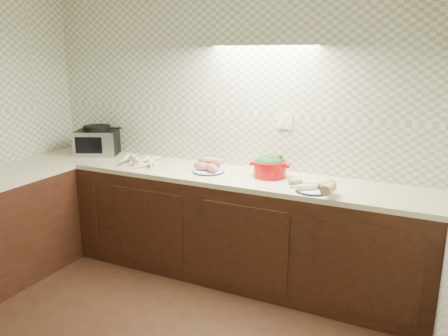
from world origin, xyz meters
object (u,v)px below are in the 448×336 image
at_px(toaster_oven, 98,141).
at_px(dutch_oven, 270,166).
at_px(parsnip_pile, 144,161).
at_px(sweet_potato_plate, 209,167).
at_px(veg_plate, 319,187).
at_px(onion_bowl, 211,163).

xyz_separation_m(toaster_oven, dutch_oven, (1.81, -0.05, -0.04)).
xyz_separation_m(toaster_oven, parsnip_pile, (0.65, -0.14, -0.10)).
xyz_separation_m(sweet_potato_plate, veg_plate, (0.97, -0.15, -0.00)).
height_order(toaster_oven, veg_plate, toaster_oven).
relative_size(dutch_oven, veg_plate, 0.82).
xyz_separation_m(parsnip_pile, onion_bowl, (0.60, 0.14, 0.01)).
bearing_deg(sweet_potato_plate, parsnip_pile, -178.78).
bearing_deg(sweet_potato_plate, toaster_oven, 174.35).
bearing_deg(sweet_potato_plate, dutch_oven, 8.91).
xyz_separation_m(sweet_potato_plate, onion_bowl, (-0.05, 0.13, -0.01)).
relative_size(toaster_oven, dutch_oven, 1.48).
bearing_deg(parsnip_pile, dutch_oven, 4.62).
bearing_deg(dutch_oven, veg_plate, -33.98).
height_order(parsnip_pile, veg_plate, veg_plate).
distance_m(sweet_potato_plate, dutch_oven, 0.52).
bearing_deg(sweet_potato_plate, veg_plate, -9.09).
relative_size(toaster_oven, sweet_potato_plate, 1.82).
relative_size(parsnip_pile, onion_bowl, 3.28).
height_order(toaster_oven, parsnip_pile, toaster_oven).
relative_size(parsnip_pile, sweet_potato_plate, 1.78).
height_order(sweet_potato_plate, veg_plate, sweet_potato_plate).
bearing_deg(parsnip_pile, veg_plate, -4.99).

